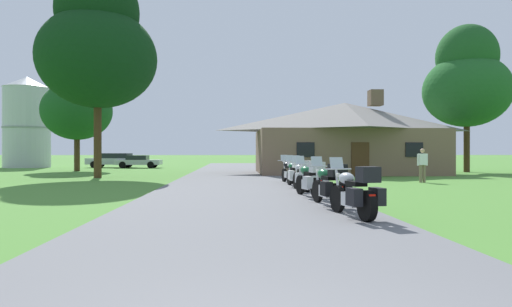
{
  "coord_description": "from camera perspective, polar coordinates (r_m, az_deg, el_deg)",
  "views": [
    {
      "loc": [
        -0.28,
        -2.45,
        1.46
      ],
      "look_at": [
        0.81,
        18.89,
        1.42
      ],
      "focal_mm": 31.78,
      "sensor_mm": 36.0,
      "label": 1
    }
  ],
  "objects": [
    {
      "name": "parked_silver_suv_far_left",
      "position": [
        46.29,
        -17.64,
        -0.74
      ],
      "size": [
        4.81,
        2.45,
        1.4
      ],
      "rotation": [
        0.0,
        0.0,
        1.43
      ],
      "color": "#ADAFB7",
      "rests_on": "ground"
    },
    {
      "name": "motorcycle_green_second_in_row",
      "position": [
        12.0,
        9.29,
        -3.98
      ],
      "size": [
        0.92,
        2.08,
        1.3
      ],
      "rotation": [
        0.0,
        0.0,
        0.15
      ],
      "color": "black",
      "rests_on": "asphalt_driveway"
    },
    {
      "name": "tree_left_far",
      "position": [
        38.87,
        -21.61,
        5.98
      ],
      "size": [
        5.46,
        5.46,
        9.03
      ],
      "color": "#422D19",
      "rests_on": "ground"
    },
    {
      "name": "ground_plane",
      "position": [
        22.5,
        -2.21,
        -3.62
      ],
      "size": [
        500.0,
        500.0,
        0.0
      ],
      "primitive_type": "plane",
      "color": "#4C8433"
    },
    {
      "name": "tree_left_near",
      "position": [
        28.51,
        -19.32,
        12.84
      ],
      "size": [
        6.79,
        6.79,
        12.2
      ],
      "color": "#422D19",
      "rests_on": "ground"
    },
    {
      "name": "bystander_white_shirt_near_lodge",
      "position": [
        23.59,
        20.22,
        -1.19
      ],
      "size": [
        0.55,
        0.25,
        1.67
      ],
      "rotation": [
        0.0,
        0.0,
        0.1
      ],
      "color": "#75664C",
      "rests_on": "ground"
    },
    {
      "name": "motorcycle_silver_fourth_in_row",
      "position": [
        16.68,
        5.93,
        -2.83
      ],
      "size": [
        0.87,
        2.08,
        1.3
      ],
      "rotation": [
        0.0,
        0.0,
        0.12
      ],
      "color": "black",
      "rests_on": "asphalt_driveway"
    },
    {
      "name": "motorcycle_black_farthest_in_row",
      "position": [
        21.05,
        4.18,
        -2.19
      ],
      "size": [
        0.76,
        2.08,
        1.3
      ],
      "rotation": [
        0.0,
        0.0,
        0.14
      ],
      "color": "black",
      "rests_on": "asphalt_driveway"
    },
    {
      "name": "asphalt_driveway",
      "position": [
        20.51,
        -2.14,
        -3.9
      ],
      "size": [
        6.4,
        80.0,
        0.06
      ],
      "primitive_type": "cube",
      "color": "slate",
      "rests_on": "ground"
    },
    {
      "name": "tree_right_of_lodge",
      "position": [
        37.75,
        25.0,
        8.31
      ],
      "size": [
        6.36,
        6.36,
        11.03
      ],
      "color": "#422D19",
      "rests_on": "ground"
    },
    {
      "name": "metal_silo_distant",
      "position": [
        49.96,
        -26.88,
        3.55
      ],
      "size": [
        4.45,
        4.45,
        8.91
      ],
      "color": "#B2B7BC",
      "rests_on": "ground"
    },
    {
      "name": "motorcycle_green_third_in_row",
      "position": [
        14.41,
        6.91,
        -3.29
      ],
      "size": [
        0.99,
        2.07,
        1.3
      ],
      "rotation": [
        0.0,
        0.0,
        0.2
      ],
      "color": "black",
      "rests_on": "asphalt_driveway"
    },
    {
      "name": "stone_lodge",
      "position": [
        32.16,
        11.12,
        2.04
      ],
      "size": [
        12.78,
        8.06,
        5.84
      ],
      "color": "brown",
      "rests_on": "ground"
    },
    {
      "name": "motorcycle_silver_nearest_to_camera",
      "position": [
        9.96,
        12.51,
        -4.82
      ],
      "size": [
        0.98,
        2.07,
        1.3
      ],
      "rotation": [
        0.0,
        0.0,
        0.19
      ],
      "color": "black",
      "rests_on": "asphalt_driveway"
    },
    {
      "name": "motorcycle_green_fifth_in_row",
      "position": [
        18.83,
        4.92,
        -2.49
      ],
      "size": [
        0.85,
        2.08,
        1.3
      ],
      "rotation": [
        0.0,
        0.0,
        0.11
      ],
      "color": "black",
      "rests_on": "asphalt_driveway"
    },
    {
      "name": "parked_silver_sedan_far_left",
      "position": [
        44.41,
        -14.58,
        -0.95
      ],
      "size": [
        4.24,
        1.98,
        1.2
      ],
      "rotation": [
        0.0,
        0.0,
        1.55
      ],
      "color": "#ADAFB7",
      "rests_on": "ground"
    }
  ]
}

